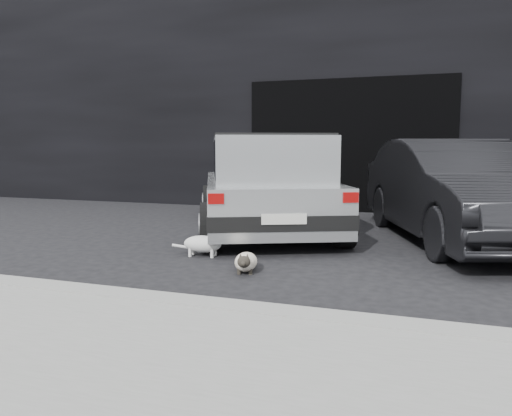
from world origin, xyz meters
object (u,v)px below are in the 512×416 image
(second_car, at_px, (456,191))
(cat_white, at_px, (205,243))
(silver_hatchback, at_px, (266,179))
(cat_siamese, at_px, (246,262))

(second_car, xyz_separation_m, cat_white, (-2.81, -1.93, -0.54))
(silver_hatchback, relative_size, cat_white, 6.31)
(second_car, distance_m, cat_white, 3.45)
(silver_hatchback, height_order, cat_white, silver_hatchback)
(second_car, bearing_deg, cat_white, -164.50)
(silver_hatchback, xyz_separation_m, second_car, (2.66, 0.05, -0.10))
(silver_hatchback, distance_m, second_car, 2.66)
(second_car, relative_size, cat_siamese, 6.32)
(second_car, height_order, cat_white, second_car)
(cat_white, bearing_deg, second_car, 119.64)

